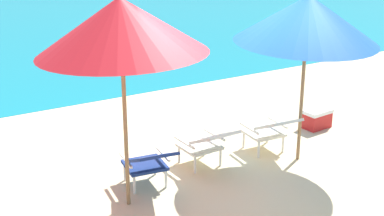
% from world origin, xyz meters
% --- Properties ---
extents(ground_plane, '(40.00, 40.00, 0.00)m').
position_xyz_m(ground_plane, '(0.00, 4.00, 0.00)').
color(ground_plane, beige).
extents(ocean_band, '(40.00, 18.00, 0.01)m').
position_xyz_m(ocean_band, '(0.00, 12.57, 0.00)').
color(ocean_band, teal).
rests_on(ocean_band, ground_plane).
extents(lounge_chair_left, '(0.63, 0.93, 0.68)m').
position_xyz_m(lounge_chair_left, '(-1.04, -0.12, 0.40)').
color(lounge_chair_left, navy).
rests_on(lounge_chair_left, ground_plane).
extents(lounge_chair_center, '(0.59, 0.90, 0.68)m').
position_xyz_m(lounge_chair_center, '(-0.06, 0.04, 0.40)').
color(lounge_chair_center, silver).
rests_on(lounge_chair_center, ground_plane).
extents(lounge_chair_right, '(0.58, 0.90, 0.68)m').
position_xyz_m(lounge_chair_right, '(1.03, -0.01, 0.40)').
color(lounge_chair_right, silver).
rests_on(lounge_chair_right, ground_plane).
extents(beach_umbrella_left, '(2.53, 2.54, 2.64)m').
position_xyz_m(beach_umbrella_left, '(-1.43, -0.33, 2.27)').
color(beach_umbrella_left, olive).
rests_on(beach_umbrella_left, ground_plane).
extents(beach_umbrella_right, '(2.82, 2.83, 2.44)m').
position_xyz_m(beach_umbrella_right, '(1.29, -0.36, 2.09)').
color(beach_umbrella_right, olive).
rests_on(beach_umbrella_right, ground_plane).
extents(cooler_box, '(0.50, 0.37, 0.32)m').
position_xyz_m(cooler_box, '(2.37, 0.46, 0.16)').
color(cooler_box, red).
rests_on(cooler_box, ground_plane).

